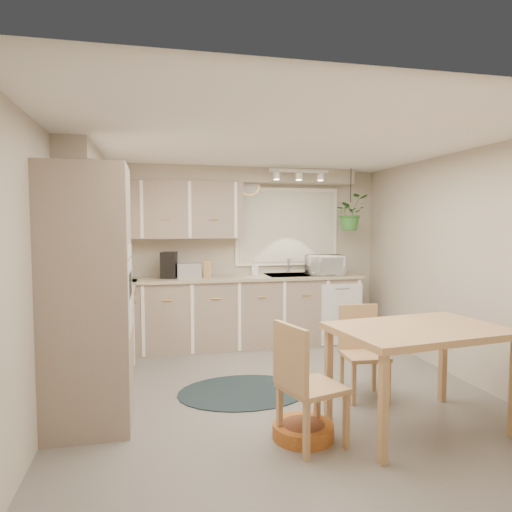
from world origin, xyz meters
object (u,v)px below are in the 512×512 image
at_px(chair_back, 365,353).
at_px(microwave, 325,263).
at_px(dining_table, 418,378).
at_px(pet_bed, 303,431).
at_px(chair_left, 313,384).
at_px(braided_rug, 244,392).

relative_size(chair_back, microwave, 1.75).
bearing_deg(dining_table, pet_bed, 177.59).
bearing_deg(chair_left, pet_bed, 179.29).
distance_m(braided_rug, microwave, 2.43).
bearing_deg(braided_rug, dining_table, -41.47).
relative_size(chair_back, pet_bed, 1.81).
relative_size(dining_table, chair_left, 1.42).
bearing_deg(chair_left, microwave, 140.95).
bearing_deg(chair_back, braided_rug, -15.09).
relative_size(chair_left, chair_back, 1.07).
bearing_deg(pet_bed, braided_rug, 104.46).
bearing_deg(microwave, pet_bed, -110.81).
distance_m(chair_back, braided_rug, 1.23).
relative_size(dining_table, pet_bed, 2.77).
distance_m(chair_left, microwave, 3.05).
height_order(chair_left, braided_rug, chair_left).
xyz_separation_m(pet_bed, microwave, (1.19, 2.64, 1.05)).
height_order(chair_left, chair_back, chair_left).
xyz_separation_m(dining_table, braided_rug, (-1.21, 1.07, -0.41)).
relative_size(dining_table, chair_back, 1.53).
relative_size(pet_bed, microwave, 0.96).
xyz_separation_m(chair_back, microwave, (0.37, 1.99, 0.68)).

